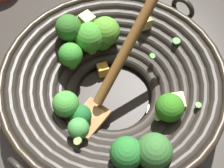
# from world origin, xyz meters

# --- Properties ---
(ground_plane) EXTENTS (4.00, 4.00, 0.00)m
(ground_plane) POSITION_xyz_m (0.00, 0.00, 0.00)
(ground_plane) COLOR #332D28
(wok) EXTENTS (0.42, 0.42, 0.26)m
(wok) POSITION_xyz_m (-0.00, 0.00, 0.06)
(wok) COLOR black
(wok) RESTS_ON ground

